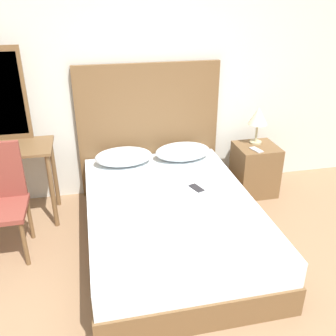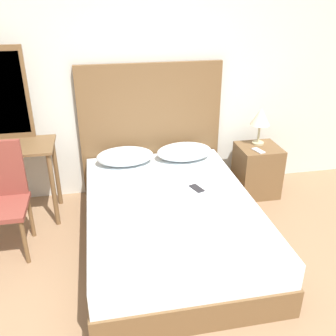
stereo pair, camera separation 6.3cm
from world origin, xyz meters
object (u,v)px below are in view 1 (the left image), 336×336
(table_lamp, at_px, (258,117))
(nightstand, at_px, (255,169))
(bed, at_px, (170,222))
(phone_on_nightstand, at_px, (256,150))
(phone_on_bed, at_px, (196,188))
(vanity_desk, at_px, (9,163))

(table_lamp, bearing_deg, nightstand, -100.79)
(bed, height_order, nightstand, nightstand)
(table_lamp, distance_m, phone_on_nightstand, 0.35)
(table_lamp, bearing_deg, phone_on_nightstand, -111.42)
(phone_on_bed, height_order, table_lamp, table_lamp)
(phone_on_bed, height_order, phone_on_nightstand, phone_on_nightstand)
(vanity_desk, bearing_deg, phone_on_bed, -18.60)
(phone_on_bed, relative_size, table_lamp, 0.42)
(bed, distance_m, vanity_desk, 1.58)
(bed, height_order, vanity_desk, vanity_desk)
(bed, distance_m, phone_on_nightstand, 1.26)
(phone_on_bed, height_order, vanity_desk, vanity_desk)
(nightstand, distance_m, phone_on_nightstand, 0.30)
(phone_on_bed, distance_m, table_lamp, 1.14)
(table_lamp, height_order, vanity_desk, table_lamp)
(bed, bearing_deg, phone_on_bed, 27.79)
(table_lamp, xyz_separation_m, vanity_desk, (-2.49, -0.10, -0.23))
(bed, height_order, phone_on_nightstand, phone_on_nightstand)
(phone_on_bed, distance_m, vanity_desk, 1.74)
(phone_on_bed, bearing_deg, table_lamp, 37.67)
(phone_on_nightstand, bearing_deg, phone_on_bed, -148.87)
(table_lamp, distance_m, vanity_desk, 2.50)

